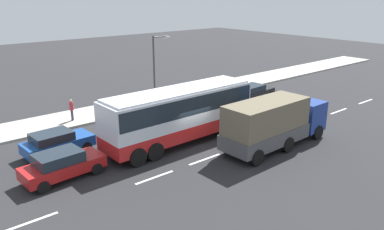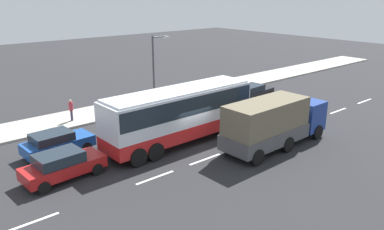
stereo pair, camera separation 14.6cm
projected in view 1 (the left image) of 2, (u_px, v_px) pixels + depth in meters
ground_plane at (191, 145)px, 24.70m from camera, size 120.00×120.00×0.00m
sidewalk_curb at (115, 109)px, 31.93m from camera, size 80.00×4.00×0.15m
lane_centreline at (220, 154)px, 23.37m from camera, size 38.32×0.16×0.01m
coach_bus at (180, 110)px, 24.48m from camera, size 10.64×2.89×3.60m
cargo_truck at (274, 122)px, 23.96m from camera, size 8.07×2.68×3.14m
car_red_compact at (62, 164)px, 20.08m from camera, size 4.35×2.10×1.53m
car_blue_saloon at (57, 142)px, 23.06m from camera, size 4.19×2.10×1.48m
car_black_sedan at (253, 92)px, 34.85m from camera, size 4.61×2.21×1.39m
pedestrian_near_curb at (72, 108)px, 28.71m from camera, size 0.32×0.32×1.64m
street_lamp at (156, 65)px, 31.85m from camera, size 1.72×0.24×5.91m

